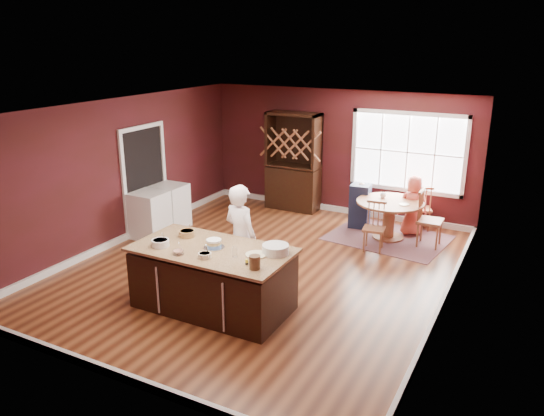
{
  "coord_description": "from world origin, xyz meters",
  "views": [
    {
      "loc": [
        3.97,
        -7.24,
        3.73
      ],
      "look_at": [
        0.12,
        0.13,
        1.05
      ],
      "focal_mm": 35.0,
      "sensor_mm": 36.0,
      "label": 1
    }
  ],
  "objects": [
    {
      "name": "chair_east",
      "position": [
        2.28,
        2.32,
        0.54
      ],
      "size": [
        0.44,
        0.46,
        1.09
      ],
      "primitive_type": null,
      "rotation": [
        0.0,
        0.0,
        1.58
      ],
      "color": "#986036",
      "rests_on": "ground"
    },
    {
      "name": "seated_woman",
      "position": [
        1.85,
        2.8,
        0.6
      ],
      "size": [
        0.69,
        0.6,
        1.2
      ],
      "primitive_type": "imported",
      "rotation": [
        0.0,
        0.0,
        3.6
      ],
      "color": "#D45747",
      "rests_on": "ground"
    },
    {
      "name": "table_cup",
      "position": [
        1.31,
        2.54,
        0.8
      ],
      "size": [
        0.14,
        0.14,
        0.09
      ],
      "primitive_type": "imported",
      "rotation": [
        0.0,
        0.0,
        -0.16
      ],
      "color": "white",
      "rests_on": "dining_table"
    },
    {
      "name": "high_chair",
      "position": [
        0.79,
        2.72,
        0.47
      ],
      "size": [
        0.42,
        0.42,
        0.95
      ],
      "primitive_type": null,
      "rotation": [
        0.0,
        0.0,
        0.11
      ],
      "color": "black",
      "rests_on": "ground"
    },
    {
      "name": "dinner_plate",
      "position": [
        0.71,
        -1.46,
        0.93
      ],
      "size": [
        0.3,
        0.3,
        0.02
      ],
      "primitive_type": "cylinder",
      "color": "beige",
      "rests_on": "kitchen_island"
    },
    {
      "name": "washer",
      "position": [
        -2.64,
        0.28,
        0.45
      ],
      "size": [
        0.63,
        0.61,
        0.91
      ],
      "primitive_type": "cube",
      "color": "silver",
      "rests_on": "ground"
    },
    {
      "name": "drinking_glass",
      "position": [
        0.48,
        -1.64,
        0.99
      ],
      "size": [
        0.07,
        0.07,
        0.14
      ],
      "primitive_type": "cylinder",
      "color": "white",
      "rests_on": "kitchen_island"
    },
    {
      "name": "stoneware_crock",
      "position": [
        0.91,
        -1.85,
        1.01
      ],
      "size": [
        0.15,
        0.15,
        0.18
      ],
      "primitive_type": "cylinder",
      "color": "brown",
      "rests_on": "kitchen_island"
    },
    {
      "name": "chair_south",
      "position": [
        1.43,
        1.64,
        0.46
      ],
      "size": [
        0.43,
        0.42,
        0.91
      ],
      "primitive_type": null,
      "rotation": [
        0.0,
        0.0,
        0.15
      ],
      "color": "brown",
      "rests_on": "ground"
    },
    {
      "name": "table_plate",
      "position": [
        1.79,
        2.28,
        0.76
      ],
      "size": [
        0.19,
        0.19,
        0.01
      ],
      "primitive_type": "cylinder",
      "color": "beige",
      "rests_on": "dining_table"
    },
    {
      "name": "hutch",
      "position": [
        -0.96,
        3.22,
        1.09
      ],
      "size": [
        1.19,
        0.5,
        2.19
      ],
      "primitive_type": "cube",
      "color": "#302112",
      "rests_on": "ground"
    },
    {
      "name": "chair_north",
      "position": [
        1.93,
        3.17,
        0.48
      ],
      "size": [
        0.51,
        0.5,
        0.95
      ],
      "primitive_type": null,
      "rotation": [
        0.0,
        0.0,
        3.53
      ],
      "color": "brown",
      "rests_on": "ground"
    },
    {
      "name": "toy_figurine",
      "position": [
        0.75,
        -1.79,
        0.96
      ],
      "size": [
        0.05,
        0.05,
        0.08
      ],
      "primitive_type": null,
      "color": "yellow",
      "rests_on": "kitchen_island"
    },
    {
      "name": "kitchen_island",
      "position": [
        0.04,
        -1.53,
        0.44
      ],
      "size": [
        2.26,
        1.18,
        0.92
      ],
      "color": "black",
      "rests_on": "ground"
    },
    {
      "name": "toddler",
      "position": [
        0.75,
        2.72,
        0.81
      ],
      "size": [
        0.18,
        0.14,
        0.26
      ],
      "primitive_type": null,
      "color": "#8CA5BF",
      "rests_on": "high_chair"
    },
    {
      "name": "dryer",
      "position": [
        -2.64,
        0.92,
        0.45
      ],
      "size": [
        0.62,
        0.6,
        0.9
      ],
      "primitive_type": "cube",
      "color": "silver",
      "rests_on": "ground"
    },
    {
      "name": "white_tub",
      "position": [
        0.91,
        -1.28,
        0.98
      ],
      "size": [
        0.37,
        0.37,
        0.13
      ],
      "primitive_type": "cylinder",
      "color": "silver",
      "rests_on": "kitchen_island"
    },
    {
      "name": "bowl_blue",
      "position": [
        -0.65,
        -1.8,
        0.97
      ],
      "size": [
        0.25,
        0.25,
        0.1
      ],
      "primitive_type": "cylinder",
      "color": "white",
      "rests_on": "kitchen_island"
    },
    {
      "name": "bowl_yellow",
      "position": [
        -0.55,
        -1.31,
        0.97
      ],
      "size": [
        0.24,
        0.24,
        0.09
      ],
      "primitive_type": "cylinder",
      "color": "olive",
      "rests_on": "kitchen_island"
    },
    {
      "name": "rug",
      "position": [
        1.5,
        2.37,
        0.01
      ],
      "size": [
        2.35,
        1.93,
        0.01
      ],
      "primitive_type": "cube",
      "rotation": [
        0.0,
        0.0,
        -0.13
      ],
      "color": "brown",
      "rests_on": "ground"
    },
    {
      "name": "baker",
      "position": [
        0.09,
        -0.83,
        0.84
      ],
      "size": [
        0.7,
        0.55,
        1.68
      ],
      "primitive_type": "imported",
      "rotation": [
        0.0,
        0.0,
        2.87
      ],
      "color": "white",
      "rests_on": "ground"
    },
    {
      "name": "doorway",
      "position": [
        -2.97,
        0.6,
        1.02
      ],
      "size": [
        0.08,
        1.26,
        2.13
      ],
      "primitive_type": null,
      "color": "white",
      "rests_on": "room_shell"
    },
    {
      "name": "room_shell",
      "position": [
        0.0,
        0.0,
        1.35
      ],
      "size": [
        7.0,
        7.0,
        7.0
      ],
      "color": "brown",
      "rests_on": "ground"
    },
    {
      "name": "window",
      "position": [
        1.5,
        3.47,
        1.5
      ],
      "size": [
        2.36,
        0.1,
        1.66
      ],
      "primitive_type": null,
      "color": "white",
      "rests_on": "room_shell"
    },
    {
      "name": "bowl_pink",
      "position": [
        -0.24,
        -1.93,
        0.95
      ],
      "size": [
        0.16,
        0.16,
        0.06
      ],
      "primitive_type": "cylinder",
      "color": "white",
      "rests_on": "kitchen_island"
    },
    {
      "name": "bowl_olive",
      "position": [
        0.14,
        -1.85,
        0.95
      ],
      "size": [
        0.18,
        0.18,
        0.07
      ],
      "primitive_type": "cylinder",
      "color": "beige",
      "rests_on": "kitchen_island"
    },
    {
      "name": "layer_cake",
      "position": [
        0.05,
        -1.5,
        0.98
      ],
      "size": [
        0.3,
        0.3,
        0.12
      ],
      "primitive_type": null,
      "color": "white",
      "rests_on": "kitchen_island"
    },
    {
      "name": "dining_table",
      "position": [
        1.5,
        2.37,
        0.53
      ],
      "size": [
        1.28,
        1.28,
        0.75
      ],
      "color": "brown",
      "rests_on": "ground"
    }
  ]
}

